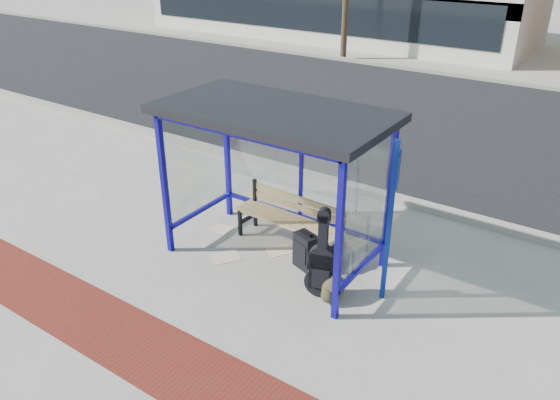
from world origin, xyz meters
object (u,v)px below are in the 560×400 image
Objects in this scene: suitcase at (306,251)px; backpack at (332,290)px; guitar_bag at (322,267)px; bench at (290,217)px.

suitcase is 0.91m from backpack.
backpack is (0.20, -0.05, -0.28)m from guitar_bag.
bench is 4.71× the size of backpack.
guitar_bag is 0.74m from suitcase.
guitar_bag is 3.23× the size of backpack.
bench is 1.46× the size of guitar_bag.
guitar_bag reaches higher than bench.
suitcase is (-0.55, 0.47, -0.18)m from guitar_bag.
guitar_bag is 0.35m from backpack.
bench reaches higher than backpack.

